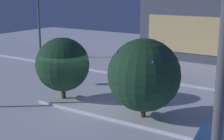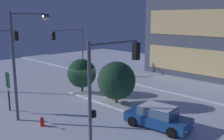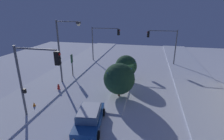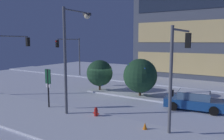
{
  "view_description": "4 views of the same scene",
  "coord_description": "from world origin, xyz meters",
  "views": [
    {
      "loc": [
        10.45,
        -12.33,
        5.67
      ],
      "look_at": [
        1.91,
        0.64,
        1.92
      ],
      "focal_mm": 53.38,
      "sensor_mm": 36.0,
      "label": 1
    },
    {
      "loc": [
        18.83,
        -15.05,
        7.29
      ],
      "look_at": [
        3.63,
        -0.13,
        2.96
      ],
      "focal_mm": 42.16,
      "sensor_mm": 36.0,
      "label": 2
    },
    {
      "loc": [
        19.89,
        2.91,
        8.55
      ],
      "look_at": [
        4.61,
        -0.49,
        3.18
      ],
      "focal_mm": 27.52,
      "sensor_mm": 36.0,
      "label": 3
    },
    {
      "loc": [
        12.81,
        -19.04,
        5.29
      ],
      "look_at": [
        1.28,
        -0.68,
        2.51
      ],
      "focal_mm": 36.01,
      "sensor_mm": 36.0,
      "label": 4
    }
  ],
  "objects": [
    {
      "name": "decorated_tree_left_of_median",
      "position": [
        3.93,
        0.11,
        2.06
      ],
      "size": [
        3.23,
        3.2,
        3.66
      ],
      "color": "#473323",
      "rests_on": "ground"
    },
    {
      "name": "traffic_light_corner_far_left",
      "position": [
        -9.39,
        5.06,
        4.07
      ],
      "size": [
        0.32,
        4.86,
        5.77
      ],
      "rotation": [
        0.0,
        0.0,
        -1.57
      ],
      "color": "#565960",
      "rests_on": "ground"
    },
    {
      "name": "median_strip",
      "position": [
        2.83,
        0.1,
        0.07
      ],
      "size": [
        9.0,
        1.8,
        0.14
      ],
      "primitive_type": "cube",
      "color": "silver",
      "rests_on": "ground"
    },
    {
      "name": "decorated_tree_median",
      "position": [
        -0.78,
        0.13,
        1.95
      ],
      "size": [
        2.76,
        2.76,
        3.33
      ],
      "color": "#473323",
      "rests_on": "ground"
    },
    {
      "name": "curb_strip_far",
      "position": [
        0.0,
        8.84,
        0.07
      ],
      "size": [
        52.0,
        5.2,
        0.14
      ],
      "primitive_type": "cube",
      "color": "silver",
      "rests_on": "ground"
    },
    {
      "name": "ground",
      "position": [
        0.0,
        0.0,
        0.0
      ],
      "size": [
        52.0,
        52.0,
        0.0
      ],
      "primitive_type": "plane",
      "color": "silver"
    }
  ]
}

